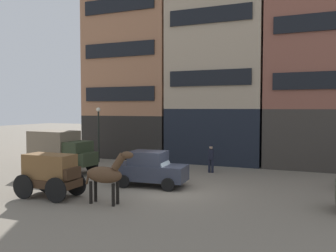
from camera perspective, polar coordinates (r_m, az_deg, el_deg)
ground_plane at (r=17.79m, az=0.62°, el=-10.34°), size 120.00×120.00×0.00m
building_far_left at (r=31.13m, az=-4.86°, el=11.73°), size 7.72×6.86×17.63m
building_center_left at (r=28.29m, az=8.44°, el=8.05°), size 7.48×6.86×13.17m
building_center_right at (r=27.56m, az=24.40°, el=10.18°), size 8.59×6.86×15.30m
cargo_wagon at (r=17.13m, az=-18.33°, el=-7.09°), size 2.91×1.53×1.98m
draft_horse at (r=15.36m, az=-9.91°, el=-7.67°), size 2.34×0.62×2.30m
delivery_truck_near at (r=23.47m, az=-16.80°, el=-3.71°), size 4.44×2.35×2.62m
sedan_dark at (r=18.65m, az=-2.82°, el=-6.87°), size 3.81×2.08×1.83m
pedestrian_officer at (r=22.57m, az=6.91°, el=-5.00°), size 0.48×0.48×1.79m
streetlamp_curbside at (r=27.18m, az=-11.10°, el=-0.11°), size 0.32×0.32×4.12m
fire_hydrant_curbside at (r=26.88m, az=-12.69°, el=-4.97°), size 0.24×0.24×0.83m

